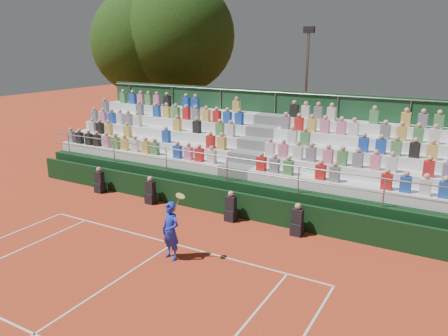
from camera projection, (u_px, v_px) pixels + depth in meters
The scene contains 8 objects.
ground at pixel (173, 244), 14.73m from camera, with size 90.00×90.00×0.00m, color #C03F20.
courtside_wall at pixel (220, 201), 17.28m from camera, with size 20.00×0.15×1.00m, color black.
line_officials at pixel (187, 200), 17.51m from camera, with size 9.83×0.40×1.19m.
grandstand at pixel (256, 168), 19.82m from camera, with size 20.00×5.20×4.40m.
tennis_player at pixel (171, 231), 13.48m from camera, with size 0.91×0.59×2.22m.
tree_west at pixel (144, 43), 29.07m from camera, with size 6.97×6.97×10.08m.
tree_east at pixel (178, 36), 28.27m from camera, with size 7.34×7.34×10.69m.
floodlight_mast at pixel (306, 83), 24.75m from camera, with size 0.60×0.25×7.44m.
Camera 1 is at (8.11, -10.89, 6.49)m, focal length 35.00 mm.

